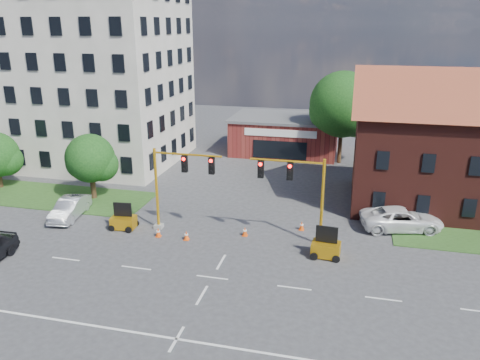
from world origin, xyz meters
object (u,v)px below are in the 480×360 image
at_px(signal_mast_east, 298,190).
at_px(trailer_east, 326,248).
at_px(signal_mast_west, 177,180).
at_px(trailer_west, 124,221).
at_px(pickup_white, 402,219).

xyz_separation_m(signal_mast_east, trailer_east, (2.15, -1.69, -3.27)).
bearing_deg(signal_mast_east, signal_mast_west, 180.00).
height_order(trailer_west, trailer_east, trailer_east).
distance_m(signal_mast_east, trailer_west, 13.28).
bearing_deg(trailer_east, signal_mast_east, 146.28).
bearing_deg(trailer_west, signal_mast_east, -2.71).
bearing_deg(trailer_west, pickup_white, 7.40).
height_order(signal_mast_west, pickup_white, signal_mast_west).
relative_size(signal_mast_west, trailer_west, 3.10).
bearing_deg(signal_mast_west, trailer_east, -8.82).
height_order(signal_mast_west, signal_mast_east, same).
xyz_separation_m(signal_mast_west, trailer_west, (-4.13, -0.73, -3.30)).
distance_m(signal_mast_east, pickup_white, 8.93).
bearing_deg(trailer_west, signal_mast_west, 4.10).
bearing_deg(trailer_east, signal_mast_west, 175.53).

